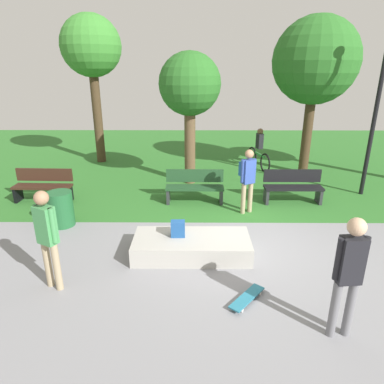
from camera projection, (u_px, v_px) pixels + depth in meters
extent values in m
plane|color=gray|center=(244.00, 245.00, 7.32)|extent=(28.00, 28.00, 0.00)
cube|color=#2D6B28|center=(220.00, 157.00, 14.40)|extent=(26.60, 12.90, 0.01)
cube|color=#A8A59E|center=(192.00, 246.00, 6.87)|extent=(2.34, 1.05, 0.39)
cube|color=#1E4C8C|center=(178.00, 229.00, 6.82)|extent=(0.29, 0.21, 0.32)
cylinder|color=slate|center=(334.00, 309.00, 4.71)|extent=(0.12, 0.12, 0.89)
cylinder|color=slate|center=(349.00, 308.00, 4.73)|extent=(0.12, 0.12, 0.89)
cube|color=black|center=(351.00, 260.00, 4.45)|extent=(0.34, 0.23, 0.67)
cylinder|color=black|center=(339.00, 259.00, 4.43)|extent=(0.09, 0.09, 0.61)
cylinder|color=black|center=(364.00, 258.00, 4.46)|extent=(0.09, 0.09, 0.61)
sphere|color=tan|center=(357.00, 227.00, 4.29)|extent=(0.24, 0.24, 0.24)
cylinder|color=tan|center=(57.00, 267.00, 5.72)|extent=(0.12, 0.12, 0.86)
cylinder|color=tan|center=(48.00, 264.00, 5.82)|extent=(0.12, 0.12, 0.86)
cube|color=#3F8C4C|center=(46.00, 225.00, 5.51)|extent=(0.38, 0.33, 0.65)
cylinder|color=#3F8C4C|center=(53.00, 226.00, 5.43)|extent=(0.09, 0.09, 0.60)
cylinder|color=#3F8C4C|center=(38.00, 221.00, 5.58)|extent=(0.09, 0.09, 0.60)
sphere|color=#9E7556|center=(41.00, 198.00, 5.35)|extent=(0.23, 0.23, 0.23)
cube|color=teal|center=(247.00, 297.00, 5.54)|extent=(0.66, 0.74, 0.02)
cylinder|color=silver|center=(252.00, 289.00, 5.81)|extent=(0.06, 0.06, 0.06)
cylinder|color=silver|center=(260.00, 293.00, 5.71)|extent=(0.06, 0.06, 0.06)
cylinder|color=silver|center=(233.00, 306.00, 5.41)|extent=(0.06, 0.06, 0.06)
cylinder|color=silver|center=(242.00, 310.00, 5.31)|extent=(0.06, 0.06, 0.06)
cube|color=black|center=(293.00, 188.00, 9.42)|extent=(1.60, 0.45, 0.06)
cube|color=black|center=(292.00, 176.00, 9.53)|extent=(1.60, 0.07, 0.36)
cube|color=#2D2D33|center=(319.00, 195.00, 9.49)|extent=(0.08, 0.40, 0.45)
cube|color=#2D2D33|center=(266.00, 195.00, 9.50)|extent=(0.08, 0.40, 0.45)
cube|color=#331E14|center=(42.00, 187.00, 9.51)|extent=(1.61, 0.50, 0.06)
cube|color=#331E14|center=(44.00, 175.00, 9.62)|extent=(1.60, 0.12, 0.36)
cube|color=black|center=(69.00, 194.00, 9.56)|extent=(0.09, 0.40, 0.45)
cube|color=black|center=(18.00, 194.00, 9.62)|extent=(0.09, 0.40, 0.45)
cube|color=#1E4223|center=(195.00, 188.00, 9.42)|extent=(1.60, 0.45, 0.06)
cube|color=#1E4223|center=(195.00, 176.00, 9.53)|extent=(1.60, 0.07, 0.36)
cube|color=#2D2D33|center=(221.00, 195.00, 9.49)|extent=(0.08, 0.40, 0.45)
cube|color=#2D2D33|center=(168.00, 195.00, 9.51)|extent=(0.08, 0.40, 0.45)
cylinder|color=brown|center=(190.00, 144.00, 10.84)|extent=(0.35, 0.35, 2.55)
sphere|color=#286623|center=(190.00, 84.00, 10.20)|extent=(1.88, 1.88, 1.88)
cylinder|color=#42301E|center=(97.00, 116.00, 13.14)|extent=(0.34, 0.34, 3.65)
sphere|color=#387F2D|center=(91.00, 46.00, 12.28)|extent=(2.19, 2.19, 2.19)
cylinder|color=#42301E|center=(307.00, 132.00, 11.79)|extent=(0.33, 0.33, 2.94)
sphere|color=#286623|center=(316.00, 61.00, 10.99)|extent=(2.78, 2.78, 2.78)
cylinder|color=black|center=(375.00, 114.00, 9.43)|extent=(0.12, 0.12, 4.74)
cylinder|color=#1E592D|center=(61.00, 209.00, 8.09)|extent=(0.58, 0.58, 0.84)
cylinder|color=tan|center=(250.00, 197.00, 8.85)|extent=(0.12, 0.12, 0.82)
cylinder|color=tan|center=(243.00, 199.00, 8.76)|extent=(0.12, 0.12, 0.82)
cube|color=#2D4799|center=(248.00, 171.00, 8.56)|extent=(0.38, 0.33, 0.61)
cylinder|color=#2D4799|center=(254.00, 170.00, 8.62)|extent=(0.09, 0.09, 0.56)
cylinder|color=#2D4799|center=(243.00, 171.00, 8.47)|extent=(0.09, 0.09, 0.56)
sphere|color=#9E7556|center=(249.00, 154.00, 8.40)|extent=(0.22, 0.22, 0.22)
cube|color=#1E4C8C|center=(245.00, 169.00, 8.68)|extent=(0.30, 0.26, 0.36)
torus|color=black|center=(252.00, 156.00, 13.25)|extent=(0.25, 0.71, 0.72)
torus|color=black|center=(265.00, 163.00, 12.26)|extent=(0.25, 0.71, 0.72)
cube|color=#338C3F|center=(259.00, 154.00, 12.68)|extent=(0.31, 0.96, 0.08)
cube|color=black|center=(260.00, 141.00, 12.51)|extent=(0.25, 0.32, 0.56)
sphere|color=brown|center=(260.00, 131.00, 12.39)|extent=(0.22, 0.22, 0.22)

